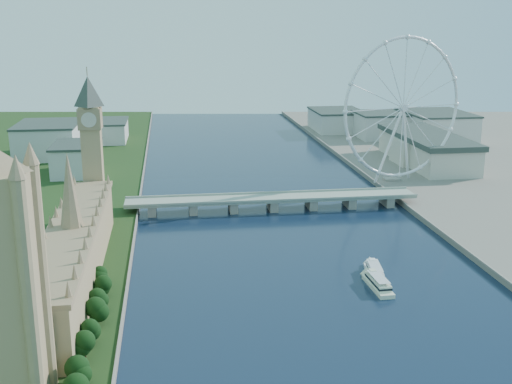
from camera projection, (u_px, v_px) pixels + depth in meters
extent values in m
cube|color=tan|center=(3.00, 293.00, 222.40)|extent=(22.00, 22.00, 86.00)
cube|color=tan|center=(74.00, 256.00, 340.88)|extent=(24.00, 200.00, 28.00)
cone|color=#937A59|center=(69.00, 190.00, 331.71)|extent=(12.00, 12.00, 40.00)
cube|color=tan|center=(93.00, 165.00, 437.71)|extent=(13.00, 13.00, 80.00)
cube|color=#937A59|center=(90.00, 118.00, 429.56)|extent=(15.00, 15.00, 14.00)
pyramid|color=#2D3833|center=(87.00, 76.00, 422.42)|extent=(20.02, 20.02, 20.00)
cube|color=gray|center=(272.00, 198.00, 484.48)|extent=(220.00, 22.00, 2.00)
cube|color=gray|center=(152.00, 209.00, 473.80)|extent=(6.00, 20.00, 7.50)
cube|color=gray|center=(193.00, 207.00, 477.77)|extent=(6.00, 20.00, 7.50)
cube|color=gray|center=(233.00, 206.00, 481.73)|extent=(6.00, 20.00, 7.50)
cube|color=gray|center=(272.00, 204.00, 485.69)|extent=(6.00, 20.00, 7.50)
cube|color=gray|center=(311.00, 203.00, 489.65)|extent=(6.00, 20.00, 7.50)
cube|color=gray|center=(349.00, 202.00, 493.61)|extent=(6.00, 20.00, 7.50)
cube|color=gray|center=(387.00, 200.00, 497.57)|extent=(6.00, 20.00, 7.50)
torus|color=silver|center=(403.00, 108.00, 537.85)|extent=(113.60, 39.12, 118.60)
cylinder|color=silver|center=(403.00, 108.00, 537.85)|extent=(7.25, 6.61, 6.00)
cube|color=gray|center=(392.00, 179.00, 563.34)|extent=(14.00, 10.00, 2.00)
cube|color=beige|center=(77.00, 160.00, 585.97)|extent=(40.00, 60.00, 26.00)
cube|color=beige|center=(49.00, 140.00, 666.14)|extent=(60.00, 80.00, 32.00)
cube|color=beige|center=(105.00, 131.00, 750.65)|extent=(50.00, 70.00, 22.00)
cube|color=beige|center=(382.00, 126.00, 774.31)|extent=(60.00, 60.00, 28.00)
cube|color=beige|center=(436.00, 126.00, 762.82)|extent=(70.00, 90.00, 30.00)
cube|color=beige|center=(337.00, 121.00, 827.01)|extent=(60.00, 80.00, 24.00)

